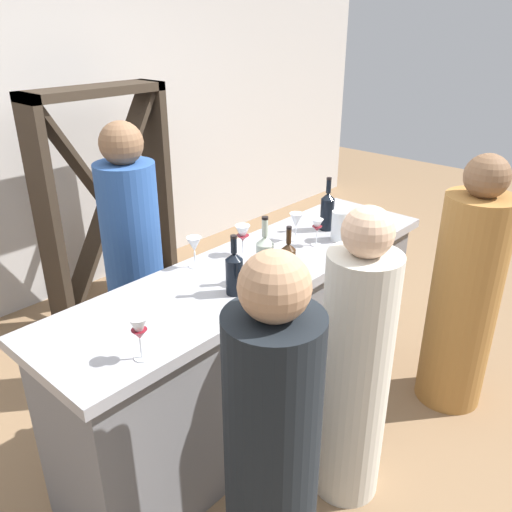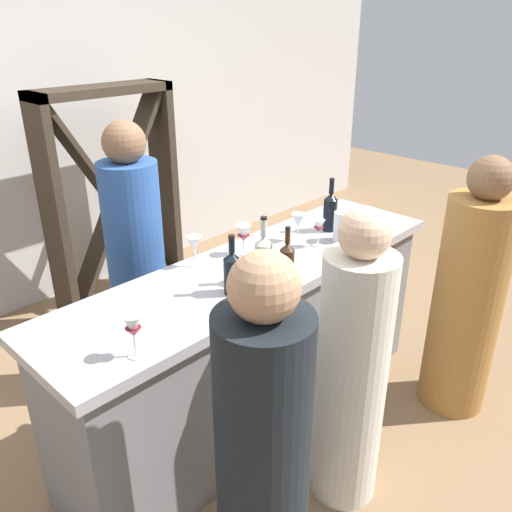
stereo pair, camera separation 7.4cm
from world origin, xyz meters
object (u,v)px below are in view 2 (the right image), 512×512
object	(u,v)px
wine_rack	(114,203)
wine_bottle_second_right_near_black	(330,211)
wine_glass_far_left	(244,234)
wine_glass_far_center	(194,245)
wine_glass_near_center	(319,227)
wine_bottle_second_left_clear_pale	(263,258)
wine_glass_near_right	(298,222)
wine_bottle_leftmost_near_black	(232,272)
person_left_guest	(468,300)
person_center_guest	(352,373)
person_right_guest	(263,458)
wine_glass_near_left	(133,328)
water_pitcher	(342,227)
person_server_behind	(138,272)
wine_bottle_center_amber_brown	(287,262)

from	to	relation	value
wine_rack	wine_bottle_second_right_near_black	bearing A→B (deg)	-75.44
wine_glass_far_left	wine_glass_far_center	size ratio (longest dim) A/B	1.02
wine_bottle_second_right_near_black	wine_glass_near_center	distance (m)	0.25
wine_bottle_second_left_clear_pale	wine_glass_near_right	size ratio (longest dim) A/B	2.09
wine_bottle_leftmost_near_black	wine_glass_far_left	world-z (taller)	wine_bottle_leftmost_near_black
wine_bottle_leftmost_near_black	wine_glass_near_center	size ratio (longest dim) A/B	1.86
wine_bottle_second_right_near_black	wine_glass_near_right	world-z (taller)	wine_bottle_second_right_near_black
wine_bottle_second_right_near_black	wine_glass_near_center	world-z (taller)	wine_bottle_second_right_near_black
wine_rack	person_left_guest	distance (m)	2.49
wine_bottle_second_right_near_black	person_center_guest	xyz separation A→B (m)	(-0.71, -0.67, -0.40)
person_right_guest	wine_rack	bearing A→B (deg)	-6.32
wine_glass_near_left	wine_glass_near_right	xyz separation A→B (m)	(1.25, 0.27, -0.01)
wine_rack	wine_bottle_second_right_near_black	distance (m)	1.70
water_pitcher	person_right_guest	size ratio (longest dim) A/B	0.11
wine_rack	person_left_guest	bearing A→B (deg)	-74.07
wine_glass_far_left	person_center_guest	xyz separation A→B (m)	(-0.13, -0.79, -0.39)
wine_glass_far_left	person_right_guest	distance (m)	1.20
person_center_guest	person_right_guest	distance (m)	0.63
person_center_guest	person_right_guest	world-z (taller)	person_right_guest
wine_glass_near_left	wine_glass_far_center	size ratio (longest dim) A/B	1.09
wine_glass_near_left	wine_glass_far_left	bearing A→B (deg)	21.40
person_left_guest	person_right_guest	world-z (taller)	person_left_guest
wine_bottle_leftmost_near_black	person_center_guest	size ratio (longest dim) A/B	0.20
person_left_guest	water_pitcher	bearing A→B (deg)	35.67
person_server_behind	wine_bottle_leftmost_near_black	bearing A→B (deg)	0.53
wine_bottle_center_amber_brown	wine_bottle_second_right_near_black	distance (m)	0.71
person_center_guest	person_server_behind	bearing A→B (deg)	7.31
wine_glass_near_right	wine_glass_far_left	size ratio (longest dim) A/B	0.97
person_right_guest	wine_bottle_second_left_clear_pale	bearing A→B (deg)	-32.01
person_center_guest	wine_glass_far_center	bearing A→B (deg)	9.27
wine_glass_near_right	wine_glass_near_left	bearing A→B (deg)	-167.65
wine_bottle_second_right_near_black	person_center_guest	size ratio (longest dim) A/B	0.22
wine_glass_far_center	person_center_guest	bearing A→B (deg)	-80.69
wine_glass_near_center	person_right_guest	distance (m)	1.33
wine_bottle_second_left_clear_pale	person_center_guest	world-z (taller)	person_center_guest
wine_rack	wine_glass_far_left	size ratio (longest dim) A/B	10.39
wine_bottle_leftmost_near_black	wine_glass_near_right	size ratio (longest dim) A/B	1.80
person_left_guest	person_center_guest	bearing A→B (deg)	91.33
wine_bottle_second_left_clear_pale	wine_bottle_second_right_near_black	world-z (taller)	wine_bottle_second_left_clear_pale
wine_glass_near_center	water_pitcher	xyz separation A→B (m)	(0.15, -0.05, -0.02)
wine_rack	person_left_guest	size ratio (longest dim) A/B	1.13
wine_glass_near_center	person_left_guest	world-z (taller)	person_left_guest
wine_bottle_center_amber_brown	wine_glass_near_right	distance (m)	0.51
wine_bottle_second_right_near_black	wine_glass_far_center	xyz separation A→B (m)	(-0.85, 0.19, -0.00)
wine_rack	person_center_guest	size ratio (longest dim) A/B	1.16
wine_bottle_second_left_clear_pale	water_pitcher	xyz separation A→B (m)	(0.66, 0.03, -0.04)
wine_bottle_second_right_near_black	person_right_guest	size ratio (longest dim) A/B	0.21
wine_bottle_leftmost_near_black	wine_bottle_second_left_clear_pale	xyz separation A→B (m)	(0.17, -0.03, 0.02)
wine_bottle_leftmost_near_black	person_left_guest	size ratio (longest dim) A/B	0.19
wine_glass_near_center	person_right_guest	bearing A→B (deg)	-150.23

